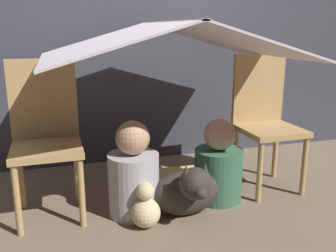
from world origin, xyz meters
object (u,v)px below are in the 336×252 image
chair_left (46,133)px  dog (188,190)px  person_second (218,167)px  person_front (134,176)px  chair_right (265,117)px

chair_left → dog: size_ratio=2.24×
chair_left → person_second: bearing=-8.3°
person_second → dog: person_second is taller
person_front → person_second: (0.57, 0.04, -0.02)m
chair_right → person_front: size_ratio=1.59×
chair_left → chair_right: same height
chair_left → person_second: chair_left is taller
chair_right → chair_left: bearing=178.7°
chair_right → person_second: bearing=-162.6°
chair_left → chair_right: size_ratio=1.00×
person_front → dog: (0.30, -0.13, -0.07)m
chair_right → dog: bearing=-156.6°
person_second → dog: size_ratio=1.32×
chair_right → person_front: bearing=-171.1°
person_front → chair_right: bearing=10.3°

